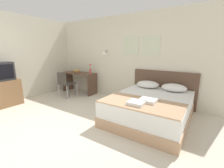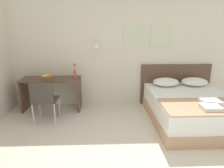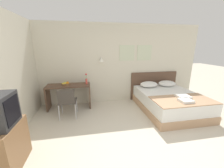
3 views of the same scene
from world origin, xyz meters
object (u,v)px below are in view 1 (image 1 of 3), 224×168
at_px(bed, 150,108).
at_px(folded_towel_mid_bed, 136,103).
at_px(headboard, 163,89).
at_px(desk_chair, 65,82).
at_px(folded_towel_near_foot, 149,100).
at_px(fruit_bowl, 77,71).
at_px(throw_blanket, 141,103).
at_px(pillow_left, 148,84).
at_px(tv_stand, 6,93).
at_px(television, 3,71).
at_px(flower_vase, 90,70).
at_px(desk, 79,78).
at_px(pillow_right, 174,88).

height_order(bed, folded_towel_mid_bed, folded_towel_mid_bed).
distance_m(bed, headboard, 1.07).
relative_size(headboard, desk_chair, 2.04).
bearing_deg(folded_towel_near_foot, folded_towel_mid_bed, -115.27).
bearing_deg(fruit_bowl, throw_blanket, -23.11).
xyz_separation_m(throw_blanket, fruit_bowl, (-3.09, 1.32, 0.23)).
xyz_separation_m(bed, headboard, (-0.00, 1.05, 0.23)).
relative_size(folded_towel_near_foot, folded_towel_mid_bed, 1.12).
height_order(pillow_left, tv_stand, tv_stand).
bearing_deg(television, folded_towel_near_foot, 14.21).
height_order(folded_towel_mid_bed, flower_vase, flower_vase).
height_order(throw_blanket, fruit_bowl, fruit_bowl).
relative_size(desk_chair, fruit_bowl, 3.30).
bearing_deg(television, fruit_bowl, 72.87).
bearing_deg(folded_towel_mid_bed, folded_towel_near_foot, 64.73).
height_order(headboard, folded_towel_near_foot, headboard).
relative_size(pillow_left, desk, 0.46).
bearing_deg(headboard, folded_towel_near_foot, -85.97).
relative_size(pillow_left, throw_blanket, 0.38).
xyz_separation_m(pillow_right, desk_chair, (-3.33, -0.67, -0.13)).
relative_size(bed, headboard, 1.16).
relative_size(folded_towel_near_foot, tv_stand, 0.45).
bearing_deg(tv_stand, folded_towel_mid_bed, 10.52).
xyz_separation_m(bed, desk_chair, (-2.99, 0.06, 0.24)).
distance_m(headboard, tv_stand, 4.49).
relative_size(desk, desk_chair, 1.54).
bearing_deg(tv_stand, folded_towel_near_foot, 14.20).
bearing_deg(bed, flower_vase, 163.05).
height_order(bed, desk, desk).
distance_m(throw_blanket, folded_towel_near_foot, 0.18).
bearing_deg(desk, headboard, 5.67).
distance_m(desk, flower_vase, 0.67).
xyz_separation_m(pillow_left, tv_stand, (-3.41, -2.15, -0.27)).
relative_size(bed, tv_stand, 2.72).
xyz_separation_m(pillow_right, throw_blanket, (-0.34, -1.32, -0.08)).
bearing_deg(folded_towel_near_foot, pillow_right, 78.64).
xyz_separation_m(desk_chair, fruit_bowl, (-0.09, 0.67, 0.28)).
distance_m(headboard, flower_vase, 2.51).
distance_m(pillow_right, desk_chair, 3.40).
relative_size(folded_towel_near_foot, desk, 0.25).
height_order(folded_towel_mid_bed, tv_stand, tv_stand).
relative_size(folded_towel_mid_bed, flower_vase, 0.87).
distance_m(headboard, desk, 3.04).
xyz_separation_m(bed, flower_vase, (-2.46, 0.75, 0.62)).
distance_m(throw_blanket, desk, 3.30).
xyz_separation_m(headboard, desk_chair, (-2.99, -0.99, 0.01)).
relative_size(bed, pillow_right, 3.37).
bearing_deg(fruit_bowl, bed, -13.26).
bearing_deg(fruit_bowl, television, -107.13).
xyz_separation_m(folded_towel_mid_bed, desk, (-2.99, 1.48, -0.07)).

